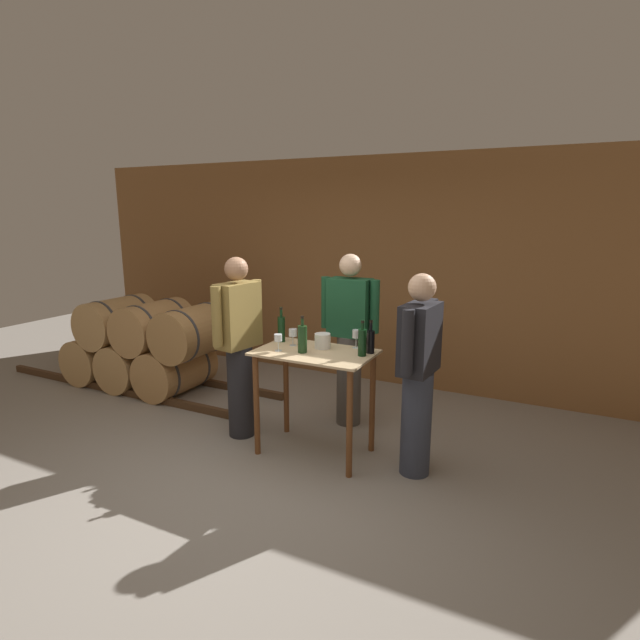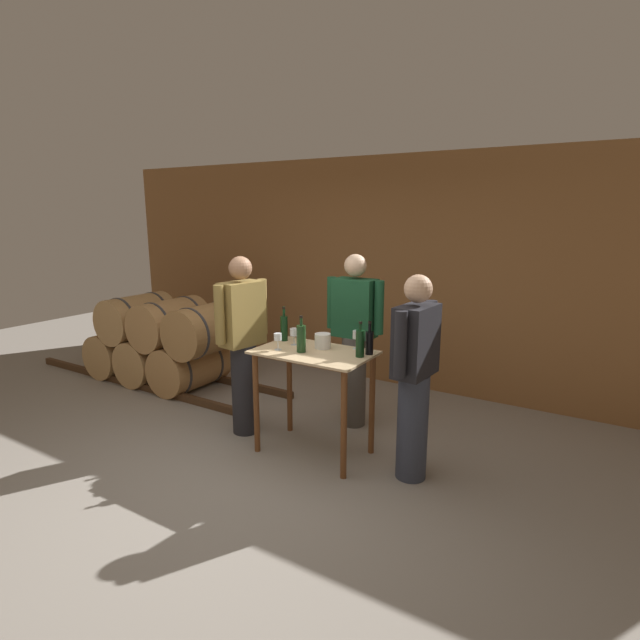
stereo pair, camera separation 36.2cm
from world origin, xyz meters
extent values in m
plane|color=gray|center=(0.00, 0.00, 0.00)|extent=(14.00, 14.00, 0.00)
cube|color=brown|center=(0.00, 2.71, 1.35)|extent=(8.40, 0.05, 2.70)
cube|color=#4C331E|center=(-2.46, 0.91, 0.04)|extent=(3.66, 0.06, 0.08)
cube|color=#4C331E|center=(-2.46, 1.59, 0.04)|extent=(3.66, 0.06, 0.08)
cylinder|color=tan|center=(-3.06, 1.25, 0.28)|extent=(0.56, 0.85, 0.56)
cylinder|color=#38383D|center=(-3.06, 1.00, 0.28)|extent=(0.58, 0.03, 0.58)
cylinder|color=#38383D|center=(-3.06, 1.50, 0.28)|extent=(0.58, 0.03, 0.58)
cylinder|color=tan|center=(-2.46, 1.25, 0.28)|extent=(0.56, 0.85, 0.56)
cylinder|color=#38383D|center=(-2.46, 1.00, 0.28)|extent=(0.58, 0.03, 0.58)
cylinder|color=#38383D|center=(-2.46, 1.50, 0.28)|extent=(0.58, 0.03, 0.58)
cylinder|color=#AD7F4C|center=(-1.87, 1.25, 0.28)|extent=(0.56, 0.85, 0.56)
cylinder|color=#38383D|center=(-1.87, 1.00, 0.28)|extent=(0.58, 0.03, 0.58)
cylinder|color=#38383D|center=(-1.87, 1.50, 0.28)|extent=(0.58, 0.03, 0.58)
cylinder|color=tan|center=(-2.76, 1.25, 0.76)|extent=(0.56, 0.85, 0.56)
cylinder|color=#38383D|center=(-2.76, 1.00, 0.76)|extent=(0.58, 0.03, 0.58)
cylinder|color=#38383D|center=(-2.76, 1.50, 0.76)|extent=(0.58, 0.03, 0.58)
cylinder|color=#AD7F4C|center=(-2.17, 1.25, 0.76)|extent=(0.56, 0.85, 0.56)
cylinder|color=#38383D|center=(-2.17, 1.00, 0.76)|extent=(0.58, 0.03, 0.58)
cylinder|color=#38383D|center=(-2.17, 1.50, 0.76)|extent=(0.58, 0.03, 0.58)
cylinder|color=#9E7242|center=(-1.57, 1.25, 0.76)|extent=(0.56, 0.85, 0.56)
cylinder|color=#38383D|center=(-1.57, 1.00, 0.76)|extent=(0.58, 0.03, 0.58)
cylinder|color=#38383D|center=(-1.57, 1.50, 0.76)|extent=(0.58, 0.03, 0.58)
cube|color=#D1B284|center=(0.24, 0.66, 0.91)|extent=(0.98, 0.62, 0.02)
cylinder|color=brown|center=(-0.19, 0.41, 0.45)|extent=(0.05, 0.05, 0.90)
cylinder|color=brown|center=(0.67, 0.41, 0.45)|extent=(0.05, 0.05, 0.90)
cylinder|color=brown|center=(-0.19, 0.91, 0.45)|extent=(0.05, 0.05, 0.90)
cylinder|color=brown|center=(0.67, 0.91, 0.45)|extent=(0.05, 0.05, 0.90)
cylinder|color=black|center=(-0.18, 0.82, 1.03)|extent=(0.07, 0.07, 0.23)
cylinder|color=black|center=(-0.18, 0.82, 1.19)|extent=(0.02, 0.02, 0.09)
cylinder|color=black|center=(-0.18, 0.82, 1.22)|extent=(0.03, 0.03, 0.02)
cylinder|color=#193819|center=(0.16, 0.59, 1.03)|extent=(0.08, 0.08, 0.23)
cylinder|color=#193819|center=(0.16, 0.59, 1.19)|extent=(0.02, 0.02, 0.08)
cylinder|color=black|center=(0.16, 0.59, 1.22)|extent=(0.03, 0.03, 0.02)
cylinder|color=black|center=(0.64, 0.72, 1.03)|extent=(0.07, 0.07, 0.22)
cylinder|color=black|center=(0.64, 0.72, 1.17)|extent=(0.02, 0.02, 0.08)
cylinder|color=black|center=(0.64, 0.72, 1.20)|extent=(0.03, 0.03, 0.02)
cylinder|color=black|center=(0.68, 0.82, 1.01)|extent=(0.07, 0.07, 0.19)
cylinder|color=black|center=(0.68, 0.82, 1.15)|extent=(0.02, 0.02, 0.09)
cylinder|color=black|center=(0.68, 0.82, 1.19)|extent=(0.03, 0.03, 0.02)
cylinder|color=silver|center=(-0.04, 0.54, 0.92)|extent=(0.06, 0.06, 0.00)
cylinder|color=silver|center=(-0.04, 0.54, 0.96)|extent=(0.01, 0.01, 0.08)
cylinder|color=silver|center=(-0.04, 0.54, 1.03)|extent=(0.07, 0.07, 0.06)
cylinder|color=silver|center=(-0.01, 0.74, 0.92)|extent=(0.06, 0.06, 0.00)
cylinder|color=silver|center=(-0.01, 0.74, 0.96)|extent=(0.01, 0.01, 0.08)
cylinder|color=silver|center=(-0.01, 0.74, 1.03)|extent=(0.07, 0.07, 0.06)
cylinder|color=silver|center=(0.51, 0.92, 0.92)|extent=(0.06, 0.06, 0.00)
cylinder|color=silver|center=(0.51, 0.92, 0.96)|extent=(0.01, 0.01, 0.09)
cylinder|color=silver|center=(0.51, 0.92, 1.04)|extent=(0.06, 0.06, 0.07)
cylinder|color=white|center=(0.25, 0.78, 0.98)|extent=(0.14, 0.14, 0.13)
cylinder|color=#4C4742|center=(0.25, 1.36, 0.45)|extent=(0.24, 0.24, 0.89)
cube|color=#194C2D|center=(0.25, 1.36, 1.17)|extent=(0.40, 0.22, 0.55)
sphere|color=beige|center=(0.25, 1.36, 1.57)|extent=(0.21, 0.21, 0.21)
cylinder|color=#194C2D|center=(0.50, 1.36, 1.20)|extent=(0.09, 0.09, 0.50)
cylinder|color=#194C2D|center=(0.00, 1.36, 1.20)|extent=(0.09, 0.09, 0.50)
cylinder|color=#333847|center=(1.12, 0.71, 0.42)|extent=(0.24, 0.24, 0.85)
cube|color=black|center=(1.12, 0.71, 1.12)|extent=(0.25, 0.42, 0.54)
sphere|color=tan|center=(1.12, 0.71, 1.51)|extent=(0.21, 0.21, 0.21)
cylinder|color=black|center=(1.14, 0.96, 1.14)|extent=(0.09, 0.09, 0.48)
cylinder|color=black|center=(1.09, 0.46, 1.14)|extent=(0.09, 0.09, 0.48)
cylinder|color=#232328|center=(-0.54, 0.67, 0.43)|extent=(0.24, 0.24, 0.86)
cube|color=olive|center=(-0.54, 0.67, 1.15)|extent=(0.29, 0.43, 0.58)
sphere|color=#9E7051|center=(-0.54, 0.67, 1.57)|extent=(0.21, 0.21, 0.21)
cylinder|color=olive|center=(-0.58, 0.42, 1.18)|extent=(0.09, 0.09, 0.53)
cylinder|color=olive|center=(-0.50, 0.91, 1.18)|extent=(0.09, 0.09, 0.53)
camera|label=1|loc=(2.09, -2.92, 2.07)|focal=28.00mm
camera|label=2|loc=(2.40, -2.74, 2.07)|focal=28.00mm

